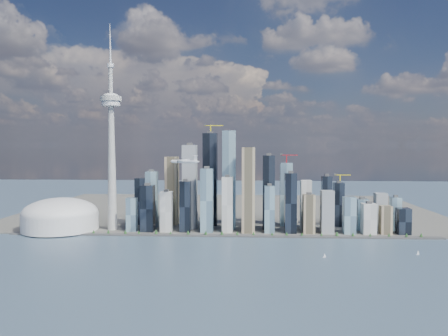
# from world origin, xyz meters

# --- Properties ---
(ground) EXTENTS (4000.00, 4000.00, 0.00)m
(ground) POSITION_xyz_m (0.00, 0.00, 0.00)
(ground) COLOR #314456
(ground) RESTS_ON ground
(seawall) EXTENTS (1100.00, 22.00, 4.00)m
(seawall) POSITION_xyz_m (0.00, 250.00, 2.00)
(seawall) COLOR #383838
(seawall) RESTS_ON ground
(land) EXTENTS (1400.00, 900.00, 3.00)m
(land) POSITION_xyz_m (0.00, 700.00, 1.50)
(land) COLOR #4C4C47
(land) RESTS_ON ground
(shoreline_trees) EXTENTS (960.53, 7.20, 8.80)m
(shoreline_trees) POSITION_xyz_m (0.00, 250.00, 8.78)
(shoreline_trees) COLOR #3F2D1E
(shoreline_trees) RESTS_ON seawall
(skyscraper_cluster) EXTENTS (736.00, 142.00, 287.92)m
(skyscraper_cluster) POSITION_xyz_m (59.61, 336.81, 89.99)
(skyscraper_cluster) COLOR black
(skyscraper_cluster) RESTS_ON land
(needle_tower) EXTENTS (56.00, 56.00, 550.50)m
(needle_tower) POSITION_xyz_m (-300.00, 310.00, 235.84)
(needle_tower) COLOR gray
(needle_tower) RESTS_ON land
(dome_stadium) EXTENTS (200.00, 200.00, 86.00)m
(dome_stadium) POSITION_xyz_m (-440.00, 300.00, 39.44)
(dome_stadium) COLOR silver
(dome_stadium) RESTS_ON land
(airplane) EXTENTS (76.17, 67.89, 18.78)m
(airplane) POSITION_xyz_m (-88.33, 209.70, 192.56)
(airplane) COLOR white
(airplane) RESTS_ON ground
(sailboat_west) EXTENTS (7.05, 2.58, 9.73)m
(sailboat_west) POSITION_xyz_m (224.04, 53.44, 3.12)
(sailboat_west) COLOR silver
(sailboat_west) RESTS_ON ground
(sailboat_east) EXTENTS (7.69, 3.19, 10.62)m
(sailboat_east) POSITION_xyz_m (424.92, 86.93, 3.41)
(sailboat_east) COLOR silver
(sailboat_east) RESTS_ON ground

